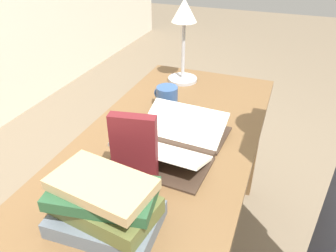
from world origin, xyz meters
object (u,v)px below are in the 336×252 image
object	(u,v)px
book_stack_tall	(106,205)
book_standing_upright	(134,150)
coffee_mug	(167,97)
reading_lamp	(184,25)
open_book	(173,141)

from	to	relation	value
book_stack_tall	book_standing_upright	bearing A→B (deg)	3.45
coffee_mug	reading_lamp	bearing A→B (deg)	5.52
book_stack_tall	book_standing_upright	world-z (taller)	book_standing_upright
book_standing_upright	coffee_mug	world-z (taller)	book_standing_upright
reading_lamp	coffee_mug	xyz separation A→B (m)	(-0.31, -0.03, -0.24)
book_stack_tall	coffee_mug	world-z (taller)	book_stack_tall
book_stack_tall	coffee_mug	bearing A→B (deg)	7.90
book_stack_tall	coffee_mug	distance (m)	0.71
open_book	reading_lamp	bearing A→B (deg)	19.16
book_standing_upright	reading_lamp	world-z (taller)	reading_lamp
open_book	book_stack_tall	xyz separation A→B (m)	(-0.42, 0.04, 0.05)
reading_lamp	coffee_mug	bearing A→B (deg)	-174.48
open_book	book_standing_upright	world-z (taller)	book_standing_upright
reading_lamp	coffee_mug	size ratio (longest dim) A/B	3.38
open_book	reading_lamp	world-z (taller)	reading_lamp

